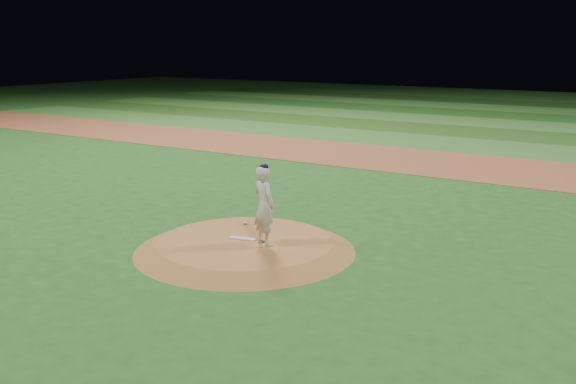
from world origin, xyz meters
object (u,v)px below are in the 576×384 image
at_px(pitchers_mound, 245,245).
at_px(pitching_rubber, 243,239).
at_px(pitcher_on_mound, 264,205).
at_px(rosin_bag, 246,223).

bearing_deg(pitchers_mound, pitching_rubber, 150.84).
height_order(pitching_rubber, pitcher_on_mound, pitcher_on_mound).
bearing_deg(pitcher_on_mound, pitching_rubber, 176.86).
bearing_deg(pitching_rubber, rosin_bag, 109.31).
relative_size(pitching_rubber, rosin_bag, 5.65).
bearing_deg(pitching_rubber, pitcher_on_mound, -16.89).
distance_m(pitchers_mound, rosin_bag, 1.50).
height_order(rosin_bag, pitcher_on_mound, pitcher_on_mound).
distance_m(pitchers_mound, pitcher_on_mound, 1.25).
height_order(pitchers_mound, pitching_rubber, pitching_rubber).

